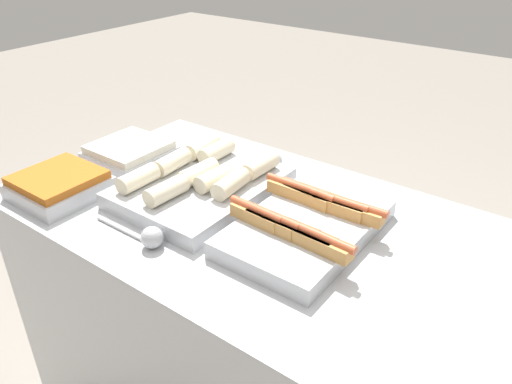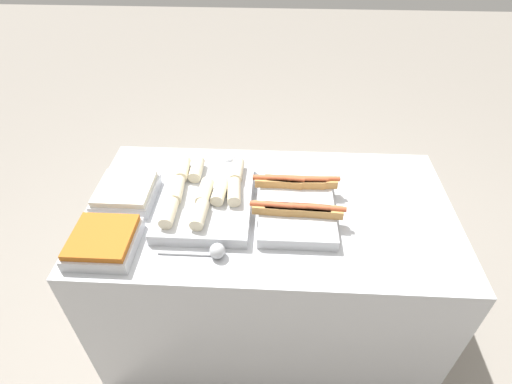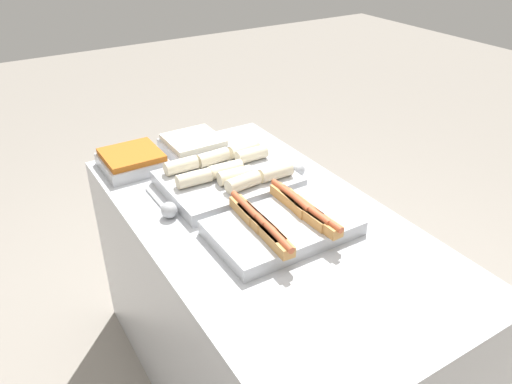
% 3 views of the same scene
% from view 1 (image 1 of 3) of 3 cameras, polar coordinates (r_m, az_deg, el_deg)
% --- Properties ---
extents(counter, '(1.54, 0.84, 0.86)m').
position_cam_1_polar(counter, '(1.68, 1.67, -15.97)').
color(counter, '#B7BABF').
rests_on(counter, ground_plane).
extents(tray_hotdogs, '(0.38, 0.48, 0.10)m').
position_cam_1_polar(tray_hotdogs, '(1.34, 5.79, -3.61)').
color(tray_hotdogs, '#B7BABF').
rests_on(tray_hotdogs, counter).
extents(tray_wraps, '(0.38, 0.49, 0.10)m').
position_cam_1_polar(tray_wraps, '(1.54, -6.29, 1.08)').
color(tray_wraps, '#B7BABF').
rests_on(tray_wraps, counter).
extents(tray_side_front, '(0.24, 0.25, 0.07)m').
position_cam_1_polar(tray_side_front, '(1.64, -21.59, 0.74)').
color(tray_side_front, '#B7BABF').
rests_on(tray_side_front, counter).
extents(tray_side_back, '(0.24, 0.25, 0.07)m').
position_cam_1_polar(tray_side_back, '(1.78, -14.20, 4.27)').
color(tray_side_back, '#B7BABF').
rests_on(tray_side_back, counter).
extents(serving_spoon_near, '(0.25, 0.06, 0.06)m').
position_cam_1_polar(serving_spoon_near, '(1.33, -12.11, -5.03)').
color(serving_spoon_near, '#B2B5BA').
rests_on(serving_spoon_near, counter).
extents(serving_spoon_far, '(0.24, 0.06, 0.06)m').
position_cam_1_polar(serving_spoon_far, '(1.70, 1.76, 3.64)').
color(serving_spoon_far, '#B2B5BA').
rests_on(serving_spoon_far, counter).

